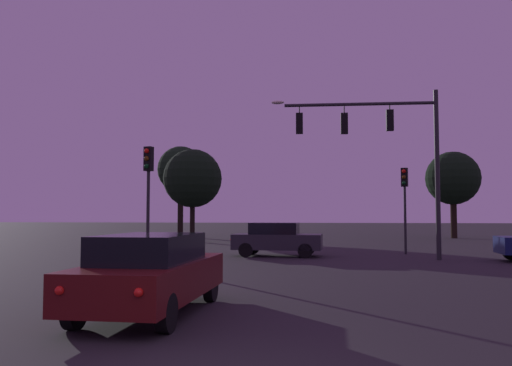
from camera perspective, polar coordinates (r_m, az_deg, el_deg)
name	(u,v)px	position (r m, az deg, el deg)	size (l,w,h in m)	color
ground_plane	(300,247)	(29.90, 4.89, -7.11)	(168.00, 168.00, 0.00)	#262326
traffic_signal_mast_arm	(383,140)	(22.65, 13.86, 4.69)	(7.09, 0.47, 7.17)	#232326
traffic_light_corner_left	(148,181)	(19.32, -11.86, 0.18)	(0.35, 0.38, 4.39)	#232326
traffic_light_corner_right	(405,193)	(25.64, 16.14, -1.04)	(0.36, 0.39, 4.12)	#232326
car_nearside_lane	(152,272)	(10.18, -11.49, -9.65)	(1.93, 4.68, 1.52)	#4C0F0F
car_crossing_right	(277,239)	(23.50, 2.32, -6.17)	(4.14, 2.09, 1.52)	#232328
tree_behind_sign	(453,178)	(43.86, 20.96, 0.47)	(4.24, 4.24, 6.90)	black
tree_left_far	(193,179)	(36.24, -7.03, 0.50)	(4.09, 4.09, 6.46)	black
tree_center_horizon	(181,170)	(44.34, -8.33, 1.43)	(3.95, 3.95, 7.69)	black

